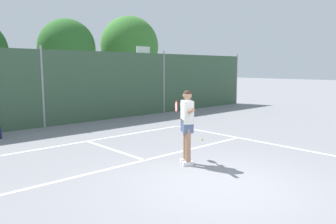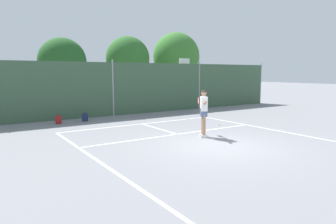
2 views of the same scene
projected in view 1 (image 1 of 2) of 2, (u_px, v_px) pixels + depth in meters
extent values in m
plane|color=gray|center=(220.00, 185.00, 6.74)|extent=(120.00, 120.00, 0.00)
cube|color=white|center=(87.00, 141.00, 10.75)|extent=(8.20, 0.10, 0.01)
cube|color=white|center=(309.00, 151.00, 9.48)|extent=(0.10, 11.00, 0.01)
cube|color=white|center=(145.00, 160.00, 8.54)|extent=(8.20, 0.10, 0.01)
cube|color=white|center=(113.00, 150.00, 9.63)|extent=(0.10, 2.97, 0.01)
cube|color=#38563D|center=(43.00, 89.00, 13.10)|extent=(26.00, 0.05, 3.12)
cylinder|color=#99999E|center=(43.00, 87.00, 13.09)|extent=(0.09, 0.09, 3.27)
cylinder|color=#99999E|center=(164.00, 82.00, 17.44)|extent=(0.09, 0.09, 3.27)
cylinder|color=#99999E|center=(237.00, 79.00, 21.79)|extent=(0.09, 0.09, 3.27)
cylinder|color=#9E9EA3|center=(142.00, 83.00, 18.41)|extent=(0.12, 0.12, 3.05)
cube|color=white|center=(143.00, 52.00, 18.10)|extent=(0.90, 0.06, 0.60)
torus|color=#D85919|center=(146.00, 56.00, 17.94)|extent=(0.48, 0.48, 0.02)
cylinder|color=brown|center=(69.00, 86.00, 25.00)|extent=(0.36, 0.36, 2.03)
ellipsoid|color=#2D6628|center=(67.00, 48.00, 24.62)|extent=(4.31, 3.88, 4.31)
cylinder|color=brown|center=(130.00, 83.00, 28.88)|extent=(0.36, 0.36, 2.02)
ellipsoid|color=#38752D|center=(130.00, 46.00, 28.45)|extent=(5.16, 4.65, 5.16)
cube|color=silver|center=(188.00, 164.00, 8.08)|extent=(0.28, 0.24, 0.10)
cube|color=silver|center=(186.00, 161.00, 8.32)|extent=(0.28, 0.24, 0.10)
cylinder|color=#A37556|center=(188.00, 145.00, 8.02)|extent=(0.13, 0.13, 0.82)
cylinder|color=#A37556|center=(186.00, 143.00, 8.26)|extent=(0.13, 0.13, 0.82)
cube|color=#47567A|center=(187.00, 126.00, 8.08)|extent=(0.39, 0.43, 0.32)
cube|color=silver|center=(187.00, 112.00, 8.03)|extent=(0.41, 0.47, 0.56)
sphere|color=#A37556|center=(187.00, 95.00, 7.97)|extent=(0.22, 0.22, 0.22)
sphere|color=black|center=(187.00, 94.00, 7.97)|extent=(0.21, 0.21, 0.21)
cylinder|color=#A37556|center=(184.00, 107.00, 8.20)|extent=(0.36, 0.52, 0.17)
cylinder|color=#A37556|center=(190.00, 111.00, 7.75)|extent=(0.34, 0.48, 0.22)
cylinder|color=black|center=(181.00, 108.00, 8.40)|extent=(0.19, 0.28, 0.04)
torus|color=red|center=(176.00, 107.00, 8.73)|extent=(0.18, 0.27, 0.30)
cylinder|color=silver|center=(176.00, 107.00, 8.73)|extent=(0.14, 0.23, 0.26)
sphere|color=#CCE033|center=(202.00, 139.00, 10.92)|extent=(0.07, 0.07, 0.07)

